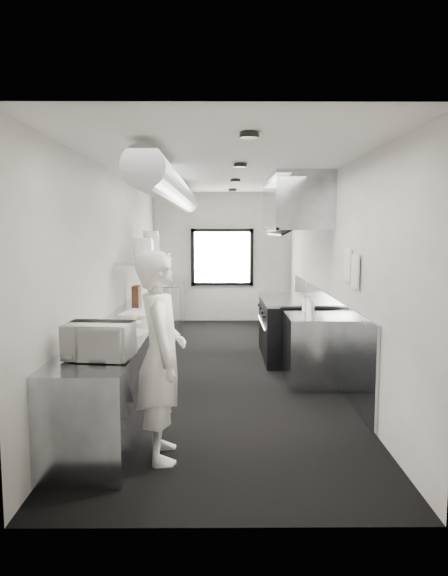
{
  "coord_description": "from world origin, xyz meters",
  "views": [
    {
      "loc": [
        -0.03,
        -7.31,
        2.02
      ],
      "look_at": [
        0.01,
        -0.2,
        1.2
      ],
      "focal_mm": 32.38,
      "sensor_mm": 36.0,
      "label": 1
    }
  ],
  "objects_px": {
    "deli_tub_b": "(91,335)",
    "squeeze_bottle_d": "(309,307)",
    "cutting_board": "(139,312)",
    "plate_stack_c": "(152,245)",
    "pass_shelf": "(148,259)",
    "plate_stack_b": "(146,249)",
    "squeeze_bottle_a": "(312,313)",
    "line_cook": "(161,356)",
    "microwave": "(99,341)",
    "deli_tub_a": "(82,346)",
    "squeeze_bottle_b": "(312,311)",
    "small_plate": "(134,322)",
    "plate_stack_d": "(151,243)",
    "range": "(289,328)",
    "bottle_station": "(311,350)",
    "plate_stack_a": "(143,249)",
    "exhaust_hood": "(294,204)",
    "far_work_table": "(166,306)",
    "squeeze_bottle_e": "(305,305)",
    "knife_block": "(137,294)",
    "squeeze_bottle_c": "(310,309)",
    "prep_counter": "(137,347)"
  },
  "relations": [
    {
      "from": "squeeze_bottle_a",
      "to": "squeeze_bottle_b",
      "type": "xyz_separation_m",
      "value": [
        0.04,
        0.17,
        -0.0
      ]
    },
    {
      "from": "deli_tub_a",
      "to": "squeeze_bottle_b",
      "type": "height_order",
      "value": "squeeze_bottle_b"
    },
    {
      "from": "squeeze_bottle_c",
      "to": "squeeze_bottle_a",
      "type": "bearing_deg",
      "value": -96.75
    },
    {
      "from": "deli_tub_b",
      "to": "small_plate",
      "type": "xyz_separation_m",
      "value": [
        0.26,
        1.01,
        -0.05
      ]
    },
    {
      "from": "range",
      "to": "microwave",
      "type": "relative_size",
      "value": 3.07
    },
    {
      "from": "deli_tub_b",
      "to": "squeeze_bottle_d",
      "type": "distance_m",
      "value": 2.95
    },
    {
      "from": "range",
      "to": "bottle_station",
      "type": "xyz_separation_m",
      "value": [
        0.11,
        -1.4,
        -0.02
      ]
    },
    {
      "from": "bottle_station",
      "to": "plate_stack_a",
      "type": "bearing_deg",
      "value": 156.12
    },
    {
      "from": "prep_counter",
      "to": "squeeze_bottle_b",
      "type": "bearing_deg",
      "value": -8.44
    },
    {
      "from": "small_plate",
      "to": "squeeze_bottle_e",
      "type": "xyz_separation_m",
      "value": [
        2.18,
        0.8,
        0.08
      ]
    },
    {
      "from": "bottle_station",
      "to": "deli_tub_a",
      "type": "xyz_separation_m",
      "value": [
        -2.45,
        -1.94,
        0.5
      ]
    },
    {
      "from": "deli_tub_b",
      "to": "cutting_board",
      "type": "height_order",
      "value": "deli_tub_b"
    },
    {
      "from": "line_cook",
      "to": "plate_stack_d",
      "type": "bearing_deg",
      "value": -0.72
    },
    {
      "from": "microwave",
      "to": "squeeze_bottle_b",
      "type": "bearing_deg",
      "value": 48.99
    },
    {
      "from": "small_plate",
      "to": "cutting_board",
      "type": "distance_m",
      "value": 0.7
    },
    {
      "from": "microwave",
      "to": "squeeze_bottle_e",
      "type": "xyz_separation_m",
      "value": [
        2.19,
        2.54,
        -0.06
      ]
    },
    {
      "from": "plate_stack_a",
      "to": "squeeze_bottle_b",
      "type": "bearing_deg",
      "value": -26.91
    },
    {
      "from": "range",
      "to": "exhaust_hood",
      "type": "bearing_deg",
      "value": -0.0
    },
    {
      "from": "plate_stack_c",
      "to": "squeeze_bottle_d",
      "type": "xyz_separation_m",
      "value": [
        2.3,
        -1.82,
        -0.75
      ]
    },
    {
      "from": "plate_stack_b",
      "to": "squeeze_bottle_a",
      "type": "relative_size",
      "value": 1.59
    },
    {
      "from": "exhaust_hood",
      "to": "pass_shelf",
      "type": "relative_size",
      "value": 0.73
    },
    {
      "from": "deli_tub_a",
      "to": "squeeze_bottle_c",
      "type": "distance_m",
      "value": 3.13
    },
    {
      "from": "small_plate",
      "to": "plate_stack_d",
      "type": "relative_size",
      "value": 0.46
    },
    {
      "from": "line_cook",
      "to": "knife_block",
      "type": "height_order",
      "value": "line_cook"
    },
    {
      "from": "microwave",
      "to": "prep_counter",
      "type": "bearing_deg",
      "value": 97.35
    },
    {
      "from": "cutting_board",
      "to": "squeeze_bottle_a",
      "type": "height_order",
      "value": "squeeze_bottle_a"
    },
    {
      "from": "far_work_table",
      "to": "deli_tub_a",
      "type": "height_order",
      "value": "deli_tub_a"
    },
    {
      "from": "prep_counter",
      "to": "cutting_board",
      "type": "bearing_deg",
      "value": 44.47
    },
    {
      "from": "plate_stack_a",
      "to": "small_plate",
      "type": "bearing_deg",
      "value": -86.38
    },
    {
      "from": "deli_tub_b",
      "to": "small_plate",
      "type": "bearing_deg",
      "value": 75.75
    },
    {
      "from": "pass_shelf",
      "to": "squeeze_bottle_d",
      "type": "height_order",
      "value": "pass_shelf"
    },
    {
      "from": "squeeze_bottle_d",
      "to": "far_work_table",
      "type": "bearing_deg",
      "value": 121.23
    },
    {
      "from": "range",
      "to": "small_plate",
      "type": "distance_m",
      "value": 2.86
    },
    {
      "from": "line_cook",
      "to": "microwave",
      "type": "bearing_deg",
      "value": 83.14
    },
    {
      "from": "far_work_table",
      "to": "plate_stack_c",
      "type": "height_order",
      "value": "plate_stack_c"
    },
    {
      "from": "knife_block",
      "to": "squeeze_bottle_c",
      "type": "height_order",
      "value": "knife_block"
    },
    {
      "from": "microwave",
      "to": "squeeze_bottle_b",
      "type": "distance_m",
      "value": 3.03
    },
    {
      "from": "line_cook",
      "to": "squeeze_bottle_c",
      "type": "xyz_separation_m",
      "value": [
        1.68,
        2.22,
        0.07
      ]
    },
    {
      "from": "plate_stack_c",
      "to": "bottle_station",
      "type": "bearing_deg",
      "value": -40.21
    },
    {
      "from": "plate_stack_b",
      "to": "squeeze_bottle_e",
      "type": "xyz_separation_m",
      "value": [
        2.3,
        -1.19,
        -0.72
      ]
    },
    {
      "from": "pass_shelf",
      "to": "plate_stack_c",
      "type": "relative_size",
      "value": 8.63
    },
    {
      "from": "far_work_table",
      "to": "squeeze_bottle_a",
      "type": "distance_m",
      "value": 4.8
    },
    {
      "from": "far_work_table",
      "to": "squeeze_bottle_a",
      "type": "bearing_deg",
      "value": -62.02
    },
    {
      "from": "bottle_station",
      "to": "knife_block",
      "type": "height_order",
      "value": "knife_block"
    },
    {
      "from": "cutting_board",
      "to": "knife_block",
      "type": "bearing_deg",
      "value": 101.19
    },
    {
      "from": "pass_shelf",
      "to": "deli_tub_a",
      "type": "relative_size",
      "value": 22.0
    },
    {
      "from": "pass_shelf",
      "to": "plate_stack_b",
      "type": "distance_m",
      "value": 0.25
    },
    {
      "from": "small_plate",
      "to": "squeeze_bottle_c",
      "type": "bearing_deg",
      "value": 12.88
    },
    {
      "from": "cutting_board",
      "to": "plate_stack_c",
      "type": "relative_size",
      "value": 1.55
    },
    {
      "from": "exhaust_hood",
      "to": "plate_stack_c",
      "type": "xyz_separation_m",
      "value": [
        -2.27,
        0.56,
        -0.65
      ]
    }
  ]
}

